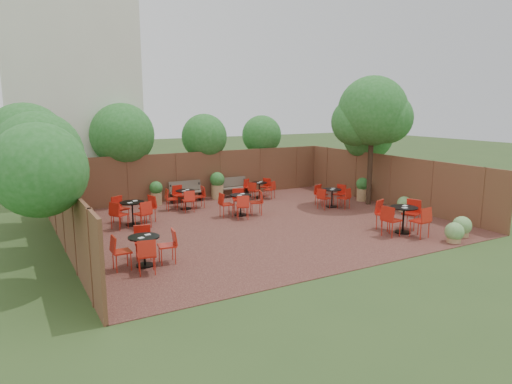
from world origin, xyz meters
TOP-DOWN VIEW (x-y plane):
  - ground at (0.00, 0.00)m, footprint 80.00×80.00m
  - courtyard_paving at (0.00, 0.00)m, footprint 12.00×10.00m
  - fence_back at (0.00, 5.00)m, footprint 12.00×0.08m
  - fence_left at (-6.00, 0.00)m, footprint 0.08×10.00m
  - fence_right at (6.00, 0.00)m, footprint 0.08×10.00m
  - neighbour_building at (-4.50, 8.00)m, footprint 5.00×4.00m
  - overhang_foliage at (-2.53, 2.90)m, footprint 15.54×10.47m
  - courtyard_tree at (5.39, 0.51)m, footprint 2.82×2.72m
  - park_bench_left at (-0.78, 4.62)m, footprint 1.37×0.44m
  - park_bench_right at (1.37, 4.62)m, footprint 1.35×0.45m
  - bistro_tables at (-0.09, 0.49)m, footprint 9.82×8.56m
  - planters at (-0.51, 3.81)m, footprint 11.41×3.93m
  - low_shrubs at (4.69, -3.51)m, footprint 2.33×4.11m

SIDE VIEW (x-z plane):
  - ground at x=0.00m, z-range 0.00..0.00m
  - courtyard_paving at x=0.00m, z-range 0.00..0.02m
  - low_shrubs at x=4.69m, z-range -0.01..0.61m
  - park_bench_right at x=1.37m, z-range 0.03..0.87m
  - park_bench_left at x=-0.78m, z-range 0.03..0.88m
  - bistro_tables at x=-0.09m, z-range -0.02..0.93m
  - planters at x=-0.51m, z-range 0.02..1.15m
  - fence_back at x=0.00m, z-range 0.00..2.00m
  - fence_left at x=-6.00m, z-range 0.00..2.00m
  - fence_right at x=6.00m, z-range 0.00..2.00m
  - overhang_foliage at x=-2.53m, z-range 1.41..3.95m
  - courtyard_tree at x=5.39m, z-range 1.04..6.09m
  - neighbour_building at x=-4.50m, z-range 0.00..8.00m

